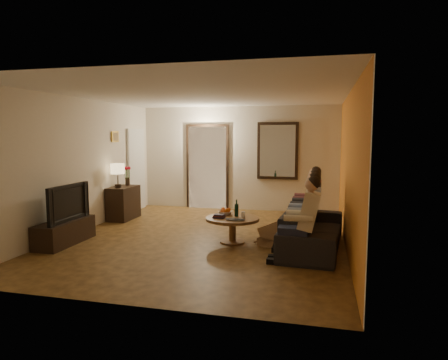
% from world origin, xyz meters
% --- Properties ---
extents(floor, '(5.00, 6.00, 0.01)m').
position_xyz_m(floor, '(0.00, 0.00, 0.00)').
color(floor, '#412B11').
rests_on(floor, ground).
extents(ceiling, '(5.00, 6.00, 0.01)m').
position_xyz_m(ceiling, '(0.00, 0.00, 2.60)').
color(ceiling, white).
rests_on(ceiling, back_wall).
extents(back_wall, '(5.00, 0.02, 2.60)m').
position_xyz_m(back_wall, '(0.00, 3.00, 1.30)').
color(back_wall, beige).
rests_on(back_wall, floor).
extents(front_wall, '(5.00, 0.02, 2.60)m').
position_xyz_m(front_wall, '(0.00, -3.00, 1.30)').
color(front_wall, beige).
rests_on(front_wall, floor).
extents(left_wall, '(0.02, 6.00, 2.60)m').
position_xyz_m(left_wall, '(-2.50, 0.00, 1.30)').
color(left_wall, beige).
rests_on(left_wall, floor).
extents(right_wall, '(0.02, 6.00, 2.60)m').
position_xyz_m(right_wall, '(2.50, 0.00, 1.30)').
color(right_wall, beige).
rests_on(right_wall, floor).
extents(orange_accent, '(0.01, 6.00, 2.60)m').
position_xyz_m(orange_accent, '(2.49, 0.00, 1.30)').
color(orange_accent, orange).
rests_on(orange_accent, right_wall).
extents(kitchen_doorway, '(1.00, 0.06, 2.10)m').
position_xyz_m(kitchen_doorway, '(-0.80, 2.98, 1.05)').
color(kitchen_doorway, '#FFE0A5').
rests_on(kitchen_doorway, floor).
extents(door_trim, '(1.12, 0.04, 2.22)m').
position_xyz_m(door_trim, '(-0.80, 2.97, 1.05)').
color(door_trim, black).
rests_on(door_trim, floor).
extents(fridge_glimpse, '(0.45, 0.03, 1.70)m').
position_xyz_m(fridge_glimpse, '(-0.55, 2.98, 0.90)').
color(fridge_glimpse, silver).
rests_on(fridge_glimpse, floor).
extents(mirror_frame, '(1.00, 0.05, 1.40)m').
position_xyz_m(mirror_frame, '(1.00, 2.96, 1.50)').
color(mirror_frame, black).
rests_on(mirror_frame, back_wall).
extents(mirror_glass, '(0.86, 0.02, 1.26)m').
position_xyz_m(mirror_glass, '(1.00, 2.93, 1.50)').
color(mirror_glass, white).
rests_on(mirror_glass, back_wall).
extents(white_door, '(0.06, 0.85, 2.04)m').
position_xyz_m(white_door, '(-2.46, 2.30, 1.02)').
color(white_door, white).
rests_on(white_door, floor).
extents(framed_art, '(0.03, 0.28, 0.24)m').
position_xyz_m(framed_art, '(-2.47, 1.30, 1.85)').
color(framed_art, '#B28C33').
rests_on(framed_art, left_wall).
extents(art_canvas, '(0.01, 0.22, 0.18)m').
position_xyz_m(art_canvas, '(-2.46, 1.30, 1.85)').
color(art_canvas, brown).
rests_on(art_canvas, left_wall).
extents(dresser, '(0.45, 0.83, 0.74)m').
position_xyz_m(dresser, '(-2.25, 1.19, 0.37)').
color(dresser, black).
rests_on(dresser, floor).
extents(table_lamp, '(0.30, 0.30, 0.54)m').
position_xyz_m(table_lamp, '(-2.25, 0.97, 1.01)').
color(table_lamp, beige).
rests_on(table_lamp, dresser).
extents(flower_vase, '(0.14, 0.14, 0.44)m').
position_xyz_m(flower_vase, '(-2.25, 1.41, 0.96)').
color(flower_vase, red).
rests_on(flower_vase, dresser).
extents(tv_stand, '(0.45, 1.22, 0.41)m').
position_xyz_m(tv_stand, '(-2.25, -0.94, 0.20)').
color(tv_stand, black).
rests_on(tv_stand, floor).
extents(tv, '(1.10, 0.14, 0.63)m').
position_xyz_m(tv, '(-2.25, -0.94, 0.72)').
color(tv, black).
rests_on(tv, tv_stand).
extents(sofa, '(2.29, 1.05, 0.65)m').
position_xyz_m(sofa, '(1.94, -0.19, 0.32)').
color(sofa, black).
rests_on(sofa, floor).
extents(person_a, '(0.60, 0.40, 1.20)m').
position_xyz_m(person_a, '(1.84, -1.09, 0.60)').
color(person_a, tan).
rests_on(person_a, sofa).
extents(person_b, '(0.60, 0.40, 1.20)m').
position_xyz_m(person_b, '(1.84, -0.49, 0.60)').
color(person_b, tan).
rests_on(person_b, sofa).
extents(person_c, '(0.60, 0.40, 1.20)m').
position_xyz_m(person_c, '(1.84, 0.11, 0.60)').
color(person_c, tan).
rests_on(person_c, sofa).
extents(person_d, '(0.60, 0.40, 1.20)m').
position_xyz_m(person_d, '(1.84, 0.71, 0.60)').
color(person_d, tan).
rests_on(person_d, sofa).
extents(dog, '(0.61, 0.42, 0.56)m').
position_xyz_m(dog, '(1.28, -0.27, 0.28)').
color(dog, '#A57E4C').
rests_on(dog, floor).
extents(coffee_table, '(0.97, 0.97, 0.45)m').
position_xyz_m(coffee_table, '(0.57, -0.17, 0.23)').
color(coffee_table, brown).
rests_on(coffee_table, floor).
extents(bowl, '(0.26, 0.26, 0.06)m').
position_xyz_m(bowl, '(0.39, 0.05, 0.48)').
color(bowl, white).
rests_on(bowl, coffee_table).
extents(oranges, '(0.20, 0.20, 0.08)m').
position_xyz_m(oranges, '(0.39, 0.05, 0.55)').
color(oranges, '#D75812').
rests_on(oranges, bowl).
extents(wine_bottle, '(0.07, 0.07, 0.31)m').
position_xyz_m(wine_bottle, '(0.62, -0.07, 0.60)').
color(wine_bottle, black).
rests_on(wine_bottle, coffee_table).
extents(wine_glass, '(0.06, 0.06, 0.10)m').
position_xyz_m(wine_glass, '(0.75, -0.12, 0.50)').
color(wine_glass, silver).
rests_on(wine_glass, coffee_table).
extents(book_stack, '(0.20, 0.15, 0.07)m').
position_xyz_m(book_stack, '(0.35, -0.27, 0.48)').
color(book_stack, black).
rests_on(book_stack, coffee_table).
extents(laptop, '(0.33, 0.22, 0.03)m').
position_xyz_m(laptop, '(0.67, -0.45, 0.46)').
color(laptop, black).
rests_on(laptop, coffee_table).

